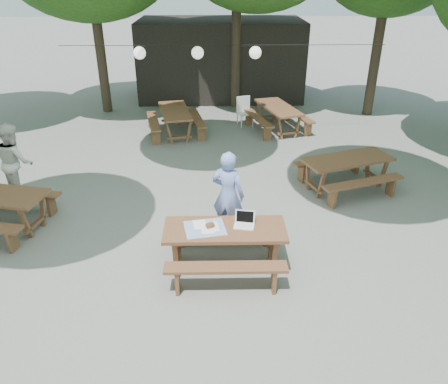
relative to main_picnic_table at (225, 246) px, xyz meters
name	(u,v)px	position (x,y,z in m)	size (l,w,h in m)	color
ground	(201,250)	(-0.42, 0.45, -0.39)	(80.00, 80.00, 0.00)	slate
pavilion	(221,59)	(0.08, 10.95, 1.01)	(6.00, 3.00, 2.80)	black
main_picnic_table	(225,246)	(0.00, 0.00, 0.00)	(2.00, 1.58, 0.75)	#572F1F
picnic_table_ne	(346,173)	(2.80, 2.85, 0.00)	(2.31, 2.11, 0.75)	#572F1F
picnic_table_far_w	(175,122)	(-1.34, 6.55, 0.00)	(1.93, 2.18, 0.75)	#572F1F
picnic_table_far_e	(278,118)	(1.78, 6.84, 0.00)	(2.05, 2.27, 0.75)	#572F1F
woman	(228,195)	(0.08, 0.98, 0.46)	(0.62, 0.40, 1.69)	#7E98E6
second_person	(15,161)	(-4.42, 2.59, 0.46)	(0.82, 0.64, 1.69)	silver
plastic_chair	(245,117)	(0.80, 7.32, -0.13)	(0.55, 0.55, 0.90)	white
laptop	(244,222)	(0.33, 0.09, 0.42)	(0.37, 0.32, 0.24)	white
tabletop_clutter	(206,227)	(-0.31, 0.01, 0.37)	(0.74, 0.66, 0.08)	#3354AF
paper_lanterns	(198,53)	(-0.60, 6.45, 2.02)	(9.00, 0.34, 0.38)	black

